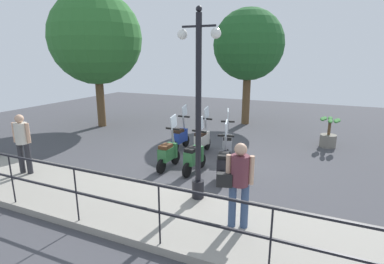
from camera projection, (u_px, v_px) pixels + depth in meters
name	position (u px, v px, depth m)	size (l,w,h in m)	color
ground_plane	(204.00, 164.00, 9.09)	(28.00, 28.00, 0.00)	#424247
promenade_walkway	(149.00, 208.00, 6.28)	(2.20, 20.00, 0.15)	gray
fence_railing	(114.00, 192.00, 5.15)	(0.04, 16.03, 1.07)	black
lamp_post_near	(198.00, 120.00, 6.18)	(0.26, 0.90, 3.96)	black
pedestrian_with_bag	(238.00, 179.00, 5.26)	(0.41, 0.63, 1.59)	#384C70
pedestrian_distant	(22.00, 139.00, 7.76)	(0.39, 0.48, 1.59)	#28282D
tree_large	(96.00, 38.00, 13.03)	(3.99, 3.99, 5.93)	brown
tree_distant	(249.00, 45.00, 13.57)	(3.21, 3.21, 5.28)	brown
potted_palm	(329.00, 135.00, 10.68)	(1.06, 0.66, 1.05)	slate
scooter_near_0	(224.00, 162.00, 7.83)	(1.22, 0.48, 1.54)	black
scooter_near_1	(194.00, 156.00, 8.32)	(1.23, 0.44, 1.54)	black
scooter_near_2	(168.00, 153.00, 8.60)	(1.23, 0.44, 1.54)	black
scooter_far_0	(227.00, 143.00, 9.53)	(1.20, 0.55, 1.54)	black
scooter_far_1	(202.00, 139.00, 9.98)	(1.23, 0.44, 1.54)	black
scooter_far_2	(180.00, 136.00, 10.34)	(1.23, 0.44, 1.54)	black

